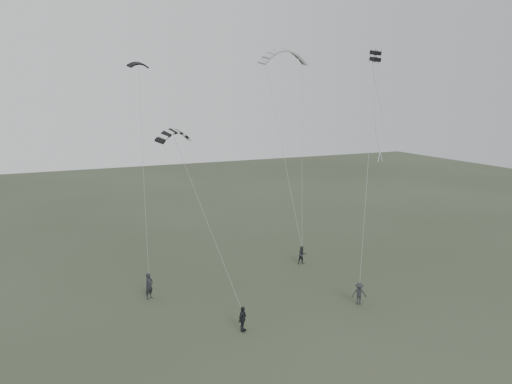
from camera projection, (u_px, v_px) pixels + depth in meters
name	position (u px, v px, depth m)	size (l,w,h in m)	color
ground	(261.00, 313.00, 31.63)	(140.00, 140.00, 0.00)	#2F3A26
flyer_left	(149.00, 286.00, 33.74)	(0.65, 0.43, 1.80)	black
flyer_right	(302.00, 255.00, 40.74)	(0.72, 0.56, 1.49)	#27282D
flyer_center	(243.00, 319.00, 29.06)	(0.89, 0.37, 1.51)	black
flyer_far	(359.00, 294.00, 32.83)	(0.96, 0.55, 1.48)	#25262A
kite_dark_small	(138.00, 63.00, 34.57)	(1.54, 0.46, 0.51)	black
kite_pale_large	(284.00, 50.00, 43.28)	(4.60, 1.03, 1.84)	#A7A9AC
kite_striped	(174.00, 131.00, 31.59)	(2.58, 0.65, 1.06)	black
kite_box	(375.00, 56.00, 34.99)	(0.59, 0.59, 0.69)	black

